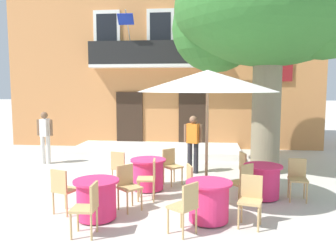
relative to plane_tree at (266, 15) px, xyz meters
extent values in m
plane|color=beige|center=(-3.56, -1.23, -4.54)|extent=(120.00, 120.00, 0.00)
cube|color=#CC844C|center=(-3.51, 5.77, -0.79)|extent=(13.00, 4.00, 7.50)
cube|color=#332319|center=(-4.81, 3.74, -3.39)|extent=(1.10, 0.08, 2.30)
cube|color=#332319|center=(-2.21, 3.74, -3.39)|extent=(1.10, 0.08, 2.30)
cube|color=silver|center=(-5.71, 3.73, 0.11)|extent=(1.10, 0.08, 1.90)
cube|color=black|center=(-5.71, 3.70, 0.11)|extent=(0.84, 0.04, 1.60)
cube|color=silver|center=(-3.51, 3.73, 0.11)|extent=(1.10, 0.08, 1.90)
cube|color=black|center=(-3.51, 3.70, 0.11)|extent=(0.84, 0.04, 1.60)
cube|color=silver|center=(-1.31, 3.73, 0.11)|extent=(1.10, 0.08, 1.90)
cube|color=black|center=(-1.31, 3.70, 0.11)|extent=(0.84, 0.04, 1.60)
cube|color=silver|center=(-3.51, 3.44, -1.20)|extent=(5.60, 0.65, 0.12)
cube|color=black|center=(-3.51, 3.15, -0.69)|extent=(5.60, 0.06, 0.90)
cylinder|color=#B2B2B7|center=(-4.71, 3.27, 0.21)|extent=(0.04, 0.95, 1.33)
cube|color=#192D9E|center=(-4.71, 2.82, 0.51)|extent=(0.60, 0.29, 0.38)
cylinder|color=#B2B2B7|center=(-2.31, 3.27, 0.21)|extent=(0.04, 0.95, 1.33)
cube|color=#146B2D|center=(-2.31, 2.82, 0.51)|extent=(0.60, 0.29, 0.38)
cylinder|color=slate|center=(-5.81, 3.47, -0.99)|extent=(0.29, 0.29, 0.29)
ellipsoid|color=#2D7533|center=(-5.81, 3.47, -0.68)|extent=(0.37, 0.37, 0.35)
cylinder|color=slate|center=(-4.66, 3.47, -1.00)|extent=(0.30, 0.30, 0.27)
ellipsoid|color=#4C8E38|center=(-4.66, 3.47, -0.63)|extent=(0.40, 0.40, 0.48)
cylinder|color=#47423D|center=(-3.51, 3.47, -1.01)|extent=(0.26, 0.26, 0.25)
ellipsoid|color=#4C8E38|center=(-3.51, 3.47, -0.70)|extent=(0.34, 0.34, 0.37)
cylinder|color=slate|center=(-2.36, 3.47, -0.98)|extent=(0.26, 0.26, 0.31)
ellipsoid|color=#2D7533|center=(-2.36, 3.47, -0.67)|extent=(0.33, 0.33, 0.31)
cylinder|color=#995638|center=(-1.21, 3.47, -1.00)|extent=(0.31, 0.31, 0.28)
ellipsoid|color=#2D7533|center=(-1.21, 3.47, -0.69)|extent=(0.41, 0.41, 0.34)
cube|color=maroon|center=(1.36, 3.71, -0.41)|extent=(0.60, 0.06, 2.80)
cube|color=silver|center=(-3.51, 2.52, -4.41)|extent=(6.26, 2.50, 0.25)
cylinder|color=#7F755B|center=(0.08, -0.05, -2.93)|extent=(0.82, 0.82, 3.21)
ellipsoid|color=#33702D|center=(0.08, -0.05, 0.15)|extent=(5.37, 4.83, 3.22)
sphere|color=#33702D|center=(-1.39, 0.63, -0.25)|extent=(2.68, 2.68, 2.68)
sphere|color=#33702D|center=(1.42, -0.58, -0.12)|extent=(2.41, 2.41, 2.41)
cylinder|color=#E52D66|center=(-0.37, -2.53, -4.17)|extent=(0.74, 0.74, 0.68)
cylinder|color=#E52D66|center=(-0.37, -2.53, -3.80)|extent=(0.86, 0.86, 0.04)
cylinder|color=#2D2823|center=(-0.37, -2.53, -4.52)|extent=(0.44, 0.44, 0.03)
cylinder|color=tan|center=(0.53, -2.80, -4.31)|extent=(0.04, 0.04, 0.45)
cylinder|color=tan|center=(0.19, -2.76, -4.31)|extent=(0.04, 0.04, 0.45)
cylinder|color=tan|center=(0.57, -2.46, -4.31)|extent=(0.04, 0.04, 0.45)
cylinder|color=tan|center=(0.23, -2.42, -4.31)|extent=(0.04, 0.04, 0.45)
cube|color=tan|center=(0.38, -2.61, -4.07)|extent=(0.44, 0.44, 0.04)
cube|color=tan|center=(0.40, -2.43, -3.84)|extent=(0.38, 0.08, 0.42)
cylinder|color=tan|center=(-0.45, -1.59, -4.31)|extent=(0.04, 0.04, 0.45)
cylinder|color=tan|center=(-0.36, -1.92, -4.31)|extent=(0.04, 0.04, 0.45)
cylinder|color=tan|center=(-0.78, -1.69, -4.31)|extent=(0.04, 0.04, 0.45)
cylinder|color=tan|center=(-0.69, -2.01, -4.31)|extent=(0.04, 0.04, 0.45)
cube|color=tan|center=(-0.57, -1.80, -4.07)|extent=(0.49, 0.49, 0.04)
cube|color=tan|center=(-0.74, -1.85, -3.84)|extent=(0.14, 0.38, 0.42)
cylinder|color=tan|center=(-1.16, -3.02, -4.31)|extent=(0.04, 0.04, 0.45)
cylinder|color=tan|center=(-0.91, -2.79, -4.31)|extent=(0.04, 0.04, 0.45)
cylinder|color=tan|center=(-0.93, -3.27, -4.31)|extent=(0.04, 0.04, 0.45)
cylinder|color=tan|center=(-0.68, -3.04, -4.31)|extent=(0.04, 0.04, 0.45)
cube|color=tan|center=(-0.92, -3.03, -4.07)|extent=(0.57, 0.57, 0.04)
cube|color=tan|center=(-0.80, -3.16, -3.84)|extent=(0.31, 0.29, 0.42)
cylinder|color=#E52D66|center=(-3.69, -4.15, -4.17)|extent=(0.74, 0.74, 0.68)
cylinder|color=#E52D66|center=(-3.69, -4.15, -3.80)|extent=(0.86, 0.86, 0.04)
cylinder|color=#2D2823|center=(-3.69, -4.15, -4.52)|extent=(0.44, 0.44, 0.03)
cylinder|color=tan|center=(-3.82, -5.08, -4.31)|extent=(0.04, 0.04, 0.45)
cylinder|color=tan|center=(-3.84, -4.74, -4.31)|extent=(0.04, 0.04, 0.45)
cylinder|color=tan|center=(-3.48, -5.07, -4.31)|extent=(0.04, 0.04, 0.45)
cylinder|color=tan|center=(-3.50, -4.73, -4.31)|extent=(0.04, 0.04, 0.45)
cube|color=tan|center=(-3.66, -4.90, -4.07)|extent=(0.41, 0.41, 0.04)
cube|color=tan|center=(-3.48, -4.90, -3.84)|extent=(0.05, 0.38, 0.42)
cylinder|color=tan|center=(-2.93, -3.61, -4.31)|extent=(0.04, 0.04, 0.45)
cylinder|color=tan|center=(-3.16, -3.85, -4.31)|extent=(0.04, 0.04, 0.45)
cylinder|color=tan|center=(-3.17, -3.37, -4.31)|extent=(0.04, 0.04, 0.45)
cylinder|color=tan|center=(-3.41, -3.62, -4.31)|extent=(0.04, 0.04, 0.45)
cube|color=tan|center=(-3.17, -3.61, -4.07)|extent=(0.57, 0.57, 0.04)
cube|color=tan|center=(-3.29, -3.49, -3.84)|extent=(0.29, 0.30, 0.42)
cylinder|color=tan|center=(-4.50, -3.69, -4.31)|extent=(0.04, 0.04, 0.45)
cylinder|color=tan|center=(-4.18, -3.80, -4.31)|extent=(0.04, 0.04, 0.45)
cylinder|color=tan|center=(-4.61, -4.01, -4.31)|extent=(0.04, 0.04, 0.45)
cylinder|color=tan|center=(-4.29, -4.12, -4.31)|extent=(0.04, 0.04, 0.45)
cube|color=tan|center=(-4.40, -3.90, -4.07)|extent=(0.51, 0.51, 0.04)
cube|color=tan|center=(-4.46, -4.07, -3.84)|extent=(0.37, 0.16, 0.42)
cylinder|color=#E52D66|center=(-3.03, -2.17, -4.17)|extent=(0.74, 0.74, 0.68)
cylinder|color=#E52D66|center=(-3.03, -2.17, -3.80)|extent=(0.86, 0.86, 0.04)
cylinder|color=#2D2823|center=(-3.03, -2.17, -4.52)|extent=(0.44, 0.44, 0.03)
cylinder|color=tan|center=(-3.86, -1.73, -4.31)|extent=(0.04, 0.04, 0.45)
cylinder|color=tan|center=(-3.53, -1.83, -4.31)|extent=(0.04, 0.04, 0.45)
cylinder|color=tan|center=(-3.96, -2.05, -4.31)|extent=(0.04, 0.04, 0.45)
cylinder|color=tan|center=(-3.64, -2.15, -4.31)|extent=(0.04, 0.04, 0.45)
cube|color=tan|center=(-3.75, -1.94, -4.07)|extent=(0.50, 0.50, 0.04)
cube|color=tan|center=(-3.80, -2.11, -3.84)|extent=(0.37, 0.15, 0.42)
cylinder|color=tan|center=(-3.10, -3.10, -4.31)|extent=(0.04, 0.04, 0.45)
cylinder|color=tan|center=(-3.14, -2.76, -4.31)|extent=(0.04, 0.04, 0.45)
cylinder|color=tan|center=(-2.76, -3.06, -4.31)|extent=(0.04, 0.04, 0.45)
cylinder|color=tan|center=(-2.80, -2.73, -4.31)|extent=(0.04, 0.04, 0.45)
cube|color=tan|center=(-2.95, -2.91, -4.07)|extent=(0.44, 0.44, 0.04)
cube|color=tan|center=(-2.77, -2.89, -3.84)|extent=(0.08, 0.38, 0.42)
cylinder|color=tan|center=(-2.24, -1.67, -4.31)|extent=(0.04, 0.04, 0.45)
cylinder|color=tan|center=(-2.49, -1.90, -4.31)|extent=(0.04, 0.04, 0.45)
cylinder|color=tan|center=(-2.47, -1.42, -4.31)|extent=(0.04, 0.04, 0.45)
cylinder|color=tan|center=(-2.72, -1.65, -4.31)|extent=(0.04, 0.04, 0.45)
cube|color=tan|center=(-2.48, -1.66, -4.07)|extent=(0.57, 0.57, 0.04)
cube|color=tan|center=(-2.60, -1.53, -3.84)|extent=(0.31, 0.29, 0.42)
cylinder|color=#E52D66|center=(-1.58, -4.04, -4.17)|extent=(0.74, 0.74, 0.68)
cylinder|color=#E52D66|center=(-1.58, -4.04, -3.80)|extent=(0.86, 0.86, 0.04)
cylinder|color=#2D2823|center=(-1.58, -4.04, -4.52)|extent=(0.44, 0.44, 0.03)
cylinder|color=tan|center=(-0.73, -4.43, -4.31)|extent=(0.04, 0.04, 0.45)
cylinder|color=tan|center=(-1.06, -4.34, -4.31)|extent=(0.04, 0.04, 0.45)
cylinder|color=tan|center=(-0.64, -4.10, -4.31)|extent=(0.04, 0.04, 0.45)
cylinder|color=tan|center=(-0.97, -4.01, -4.31)|extent=(0.04, 0.04, 0.45)
cube|color=tan|center=(-0.85, -4.22, -4.07)|extent=(0.49, 0.49, 0.04)
cube|color=tan|center=(-0.80, -4.05, -3.84)|extent=(0.38, 0.13, 0.42)
cylinder|color=tan|center=(-1.68, -3.11, -4.31)|extent=(0.04, 0.04, 0.45)
cylinder|color=tan|center=(-1.58, -3.43, -4.31)|extent=(0.04, 0.04, 0.45)
cylinder|color=tan|center=(-2.01, -3.20, -4.31)|extent=(0.04, 0.04, 0.45)
cylinder|color=tan|center=(-1.91, -3.53, -4.31)|extent=(0.04, 0.04, 0.45)
cube|color=tan|center=(-1.79, -3.32, -4.07)|extent=(0.50, 0.50, 0.04)
cube|color=tan|center=(-1.97, -3.37, -3.84)|extent=(0.15, 0.38, 0.42)
cylinder|color=tan|center=(-2.27, -4.66, -4.31)|extent=(0.04, 0.04, 0.45)
cylinder|color=tan|center=(-2.06, -4.39, -4.31)|extent=(0.04, 0.04, 0.45)
cylinder|color=tan|center=(-2.00, -4.87, -4.31)|extent=(0.04, 0.04, 0.45)
cylinder|color=tan|center=(-1.79, -4.60, -4.31)|extent=(0.04, 0.04, 0.45)
cube|color=tan|center=(-2.03, -4.63, -4.07)|extent=(0.56, 0.56, 0.04)
cube|color=tan|center=(-1.89, -4.74, -3.84)|extent=(0.26, 0.33, 0.42)
cylinder|color=#997A56|center=(-1.63, -3.07, -3.26)|extent=(0.06, 0.06, 2.55)
cylinder|color=#333333|center=(-1.63, -3.07, -4.50)|extent=(0.44, 0.44, 0.08)
cone|color=white|center=(-1.63, -3.07, -1.91)|extent=(2.90, 2.90, 0.45)
cylinder|color=silver|center=(-6.95, 0.33, -4.08)|extent=(0.14, 0.14, 0.92)
cylinder|color=silver|center=(-6.77, 0.33, -4.08)|extent=(0.14, 0.14, 0.92)
cube|color=white|center=(-6.86, 0.33, -3.34)|extent=(0.23, 0.35, 0.56)
sphere|color=brown|center=(-6.86, 0.33, -2.94)|extent=(0.22, 0.22, 0.22)
cylinder|color=brown|center=(-7.08, 0.33, -3.34)|extent=(0.09, 0.09, 0.52)
cylinder|color=brown|center=(-6.64, 0.33, -3.34)|extent=(0.09, 0.09, 0.52)
cylinder|color=#232328|center=(-2.11, -0.40, -4.09)|extent=(0.14, 0.14, 0.89)
cylinder|color=#232328|center=(-1.93, -0.40, -4.09)|extent=(0.14, 0.14, 0.89)
cube|color=orange|center=(-2.02, -0.40, -3.37)|extent=(0.40, 0.34, 0.56)
sphere|color=brown|center=(-2.02, -0.40, -2.97)|extent=(0.22, 0.22, 0.22)
cylinder|color=brown|center=(-2.24, -0.40, -3.37)|extent=(0.09, 0.09, 0.52)
cylinder|color=brown|center=(-1.80, -0.40, -3.37)|extent=(0.09, 0.09, 0.52)
camera|label=1|loc=(-1.64, -10.30, -2.05)|focal=36.97mm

